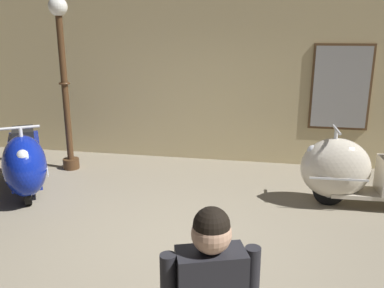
# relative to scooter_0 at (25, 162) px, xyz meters

# --- Properties ---
(ground_plane) EXTENTS (60.00, 60.00, 0.00)m
(ground_plane) POSITION_rel_scooter_0_xyz_m (2.52, -1.14, -0.51)
(ground_plane) COLOR gray
(showroom_back_wall) EXTENTS (18.00, 0.24, 3.31)m
(showroom_back_wall) POSITION_rel_scooter_0_xyz_m (2.53, 2.31, 1.14)
(showroom_back_wall) COLOR #CCB784
(showroom_back_wall) RESTS_ON ground
(scooter_0) EXTENTS (1.43, 1.83, 1.12)m
(scooter_0) POSITION_rel_scooter_0_xyz_m (0.00, 0.00, 0.00)
(scooter_0) COLOR black
(scooter_0) RESTS_ON ground
(scooter_1) EXTENTS (1.83, 0.61, 1.11)m
(scooter_1) POSITION_rel_scooter_0_xyz_m (4.71, 0.48, -0.01)
(scooter_1) COLOR black
(scooter_1) RESTS_ON ground
(lamppost) EXTENTS (0.30, 0.30, 2.89)m
(lamppost) POSITION_rel_scooter_0_xyz_m (0.08, 1.22, 1.15)
(lamppost) COLOR #472D19
(lamppost) RESTS_ON ground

